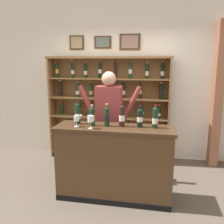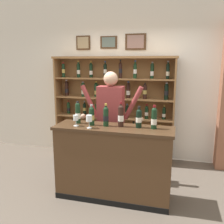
% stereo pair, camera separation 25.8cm
% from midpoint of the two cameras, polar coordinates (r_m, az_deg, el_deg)
% --- Properties ---
extents(ground_plane, '(14.00, 14.00, 0.02)m').
position_cam_midpoint_polar(ground_plane, '(3.72, 2.58, -19.07)').
color(ground_plane, brown).
extents(back_wall, '(12.00, 0.19, 3.54)m').
position_cam_midpoint_polar(back_wall, '(4.90, 7.18, 10.16)').
color(back_wall, silver).
rests_on(back_wall, ground).
extents(wine_shelf, '(2.34, 0.33, 1.98)m').
position_cam_midpoint_polar(wine_shelf, '(4.76, 1.92, 1.70)').
color(wine_shelf, olive).
rests_on(wine_shelf, ground).
extents(tasting_counter, '(1.61, 0.49, 1.03)m').
position_cam_midpoint_polar(tasting_counter, '(3.49, 2.47, -11.65)').
color(tasting_counter, '#4C331E').
rests_on(tasting_counter, ground).
extents(shopkeeper, '(1.02, 0.22, 1.74)m').
position_cam_midpoint_polar(shopkeeper, '(3.88, 1.62, -0.56)').
color(shopkeeper, '#2D3347').
rests_on(shopkeeper, ground).
extents(tasting_bottle_brunello, '(0.07, 0.07, 0.31)m').
position_cam_midpoint_polar(tasting_bottle_brunello, '(3.50, -5.75, -0.17)').
color(tasting_bottle_brunello, black).
rests_on(tasting_bottle_brunello, tasting_counter).
extents(tasting_bottle_prosecco, '(0.07, 0.07, 0.29)m').
position_cam_midpoint_polar(tasting_bottle_prosecco, '(3.38, -2.52, -0.83)').
color(tasting_bottle_prosecco, black).
rests_on(tasting_bottle_prosecco, tasting_counter).
extents(tasting_bottle_rosso, '(0.07, 0.07, 0.31)m').
position_cam_midpoint_polar(tasting_bottle_rosso, '(3.32, 0.81, -0.94)').
color(tasting_bottle_rosso, black).
rests_on(tasting_bottle_rosso, tasting_counter).
extents(tasting_bottle_grappa, '(0.08, 0.08, 0.34)m').
position_cam_midpoint_polar(tasting_bottle_grappa, '(3.30, 4.29, -0.82)').
color(tasting_bottle_grappa, black).
rests_on(tasting_bottle_grappa, tasting_counter).
extents(tasting_bottle_super_tuscan, '(0.08, 0.08, 0.29)m').
position_cam_midpoint_polar(tasting_bottle_super_tuscan, '(3.28, 8.44, -1.34)').
color(tasting_bottle_super_tuscan, black).
rests_on(tasting_bottle_super_tuscan, tasting_counter).
extents(tasting_bottle_chianti, '(0.07, 0.07, 0.31)m').
position_cam_midpoint_polar(tasting_bottle_chianti, '(3.26, 11.89, -1.37)').
color(tasting_bottle_chianti, black).
rests_on(tasting_bottle_chianti, tasting_counter).
extents(wine_glass_left, '(0.07, 0.07, 0.15)m').
position_cam_midpoint_polar(wine_glass_left, '(3.36, -6.14, -1.51)').
color(wine_glass_left, silver).
rests_on(wine_glass_left, tasting_counter).
extents(wine_glass_center, '(0.08, 0.08, 0.17)m').
position_cam_midpoint_polar(wine_glass_center, '(3.23, -3.01, -1.64)').
color(wine_glass_center, silver).
rests_on(wine_glass_center, tasting_counter).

